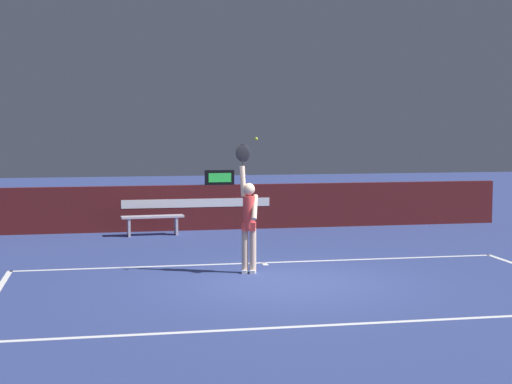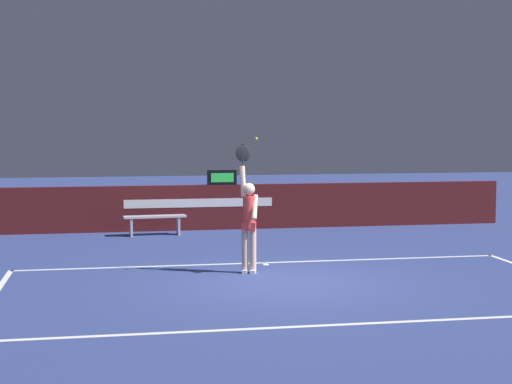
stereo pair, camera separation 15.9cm
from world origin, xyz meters
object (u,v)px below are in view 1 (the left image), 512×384
object	(u,v)px
speed_display	(219,177)
courtside_bench_near	(153,220)
tennis_player	(249,220)
tennis_ball	(256,139)

from	to	relation	value
speed_display	courtside_bench_near	bearing A→B (deg)	-155.46
tennis_player	courtside_bench_near	world-z (taller)	tennis_player
tennis_player	tennis_ball	world-z (taller)	tennis_ball
tennis_ball	tennis_player	bearing A→B (deg)	114.70
tennis_ball	courtside_bench_near	bearing A→B (deg)	105.70
tennis_player	courtside_bench_near	bearing A→B (deg)	105.31
tennis_ball	courtside_bench_near	distance (m)	6.44
speed_display	tennis_player	xyz separation A→B (m)	(-0.36, -6.45, -0.39)
speed_display	courtside_bench_near	xyz separation A→B (m)	(-1.89, -0.86, -1.04)
speed_display	tennis_player	distance (m)	6.47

